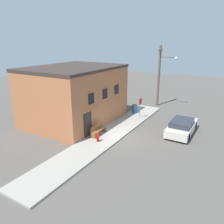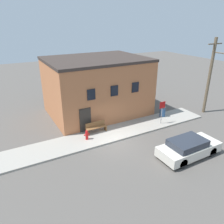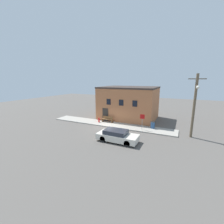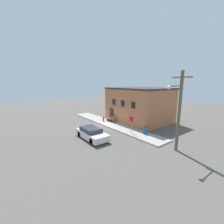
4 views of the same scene
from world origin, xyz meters
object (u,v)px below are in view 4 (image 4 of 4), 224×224
(parked_car, at_px, (92,133))
(utility_pole, at_px, (179,110))
(fire_hydrant, at_px, (104,119))
(bench, at_px, (111,119))
(trash_bin, at_px, (145,130))
(stop_sign, at_px, (131,122))

(parked_car, bearing_deg, utility_pole, 32.68)
(fire_hydrant, relative_size, utility_pole, 0.11)
(bench, relative_size, trash_bin, 1.83)
(bench, bearing_deg, utility_pole, -6.14)
(bench, bearing_deg, trash_bin, -1.03)
(stop_sign, relative_size, parked_car, 0.46)
(trash_bin, xyz_separation_m, parked_car, (-2.79, -5.91, 0.03))
(stop_sign, bearing_deg, bench, 167.30)
(fire_hydrant, height_order, stop_sign, stop_sign)
(trash_bin, bearing_deg, parked_car, -115.26)
(utility_pole, xyz_separation_m, parked_car, (-7.45, -4.78, -3.31))
(trash_bin, relative_size, utility_pole, 0.13)
(fire_hydrant, xyz_separation_m, trash_bin, (8.20, 0.61, 0.08))
(stop_sign, bearing_deg, fire_hydrant, 175.20)
(utility_pole, bearing_deg, fire_hydrant, 177.65)
(fire_hydrant, relative_size, trash_bin, 0.83)
(stop_sign, height_order, bench, stop_sign)
(fire_hydrant, height_order, bench, bench)
(parked_car, bearing_deg, stop_sign, 71.43)
(bench, distance_m, parked_car, 7.40)
(fire_hydrant, xyz_separation_m, parked_car, (5.41, -5.31, 0.12))
(bench, relative_size, parked_car, 0.38)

